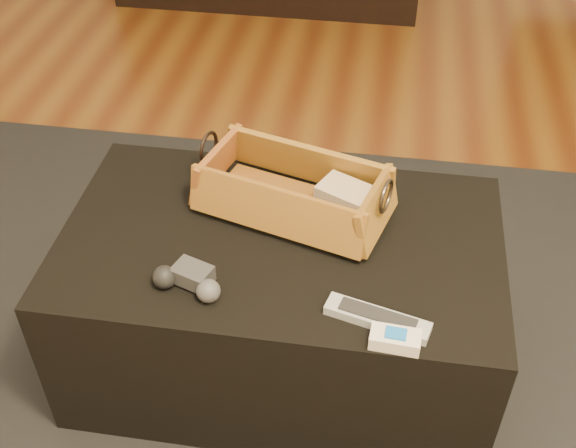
# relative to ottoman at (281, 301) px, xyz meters

# --- Properties ---
(floor) EXTENTS (5.00, 5.50, 0.01)m
(floor) POSITION_rel_ottoman_xyz_m (-0.07, -0.25, -0.23)
(floor) COLOR brown
(floor) RESTS_ON ground
(area_rug) EXTENTS (2.60, 2.00, 0.01)m
(area_rug) POSITION_rel_ottoman_xyz_m (-0.00, -0.05, -0.22)
(area_rug) COLOR black
(area_rug) RESTS_ON floor
(ottoman) EXTENTS (1.00, 0.60, 0.42)m
(ottoman) POSITION_rel_ottoman_xyz_m (0.00, 0.00, 0.00)
(ottoman) COLOR black
(ottoman) RESTS_ON area_rug
(tv_remote) EXTENTS (0.24, 0.09, 0.02)m
(tv_remote) POSITION_rel_ottoman_xyz_m (-0.01, 0.09, 0.24)
(tv_remote) COLOR black
(tv_remote) RESTS_ON wicker_basket
(cloth_bundle) EXTENTS (0.15, 0.13, 0.07)m
(cloth_bundle) POSITION_rel_ottoman_xyz_m (0.13, 0.10, 0.26)
(cloth_bundle) COLOR tan
(cloth_bundle) RESTS_ON wicker_basket
(wicker_basket) EXTENTS (0.49, 0.34, 0.16)m
(wicker_basket) POSITION_rel_ottoman_xyz_m (0.01, 0.10, 0.26)
(wicker_basket) COLOR brown
(wicker_basket) RESTS_ON ottoman
(game_controller) EXTENTS (0.16, 0.11, 0.05)m
(game_controller) POSITION_rel_ottoman_xyz_m (-0.16, -0.19, 0.23)
(game_controller) COLOR #2F2F31
(game_controller) RESTS_ON ottoman
(silver_remote) EXTENTS (0.22, 0.10, 0.02)m
(silver_remote) POSITION_rel_ottoman_xyz_m (0.23, -0.22, 0.22)
(silver_remote) COLOR #B4B6BC
(silver_remote) RESTS_ON ottoman
(cream_gadget) EXTENTS (0.10, 0.06, 0.04)m
(cream_gadget) POSITION_rel_ottoman_xyz_m (0.27, -0.27, 0.23)
(cream_gadget) COLOR silver
(cream_gadget) RESTS_ON ottoman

